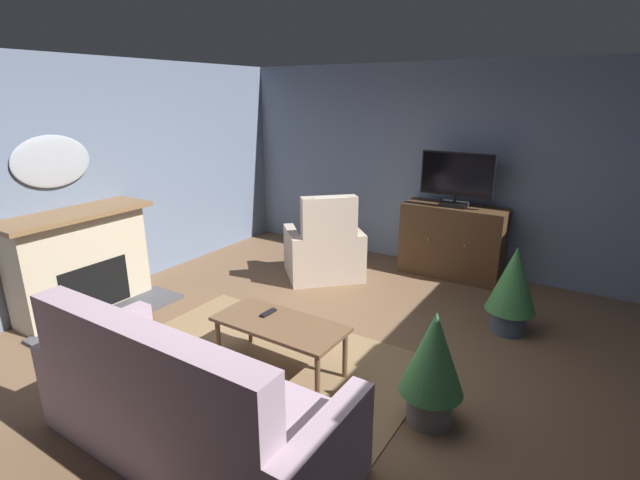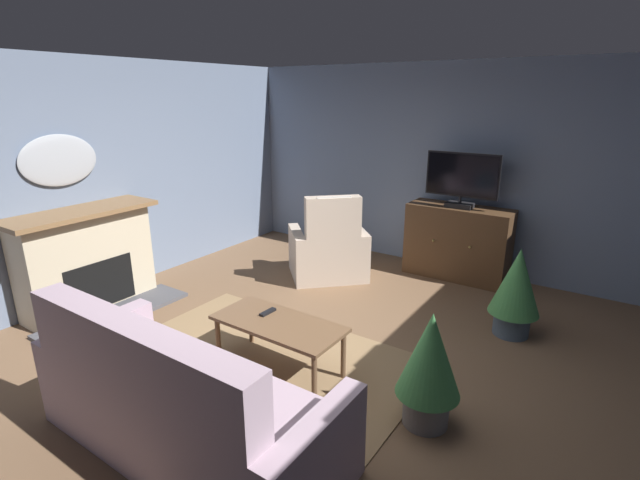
% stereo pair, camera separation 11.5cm
% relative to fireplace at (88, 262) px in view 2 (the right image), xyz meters
% --- Properties ---
extents(ground_plane, '(6.54, 6.95, 0.04)m').
position_rel_fireplace_xyz_m(ground_plane, '(2.69, 0.31, -0.56)').
color(ground_plane, brown).
extents(wall_back, '(6.54, 0.10, 2.71)m').
position_rel_fireplace_xyz_m(wall_back, '(2.69, 3.54, 0.81)').
color(wall_back, slate).
rests_on(wall_back, ground_plane).
extents(wall_left, '(0.10, 6.95, 2.71)m').
position_rel_fireplace_xyz_m(wall_left, '(-0.33, 0.31, 0.81)').
color(wall_left, slate).
rests_on(wall_left, ground_plane).
extents(rug_central, '(2.70, 1.99, 0.01)m').
position_rel_fireplace_xyz_m(rug_central, '(2.34, 0.09, -0.53)').
color(rug_central, '#8E704C').
rests_on(rug_central, ground_plane).
extents(fireplace, '(0.92, 1.58, 1.13)m').
position_rel_fireplace_xyz_m(fireplace, '(0.00, 0.00, 0.00)').
color(fireplace, '#4C4C51').
rests_on(fireplace, ground_plane).
extents(wall_mirror_oval, '(0.06, 0.83, 0.54)m').
position_rel_fireplace_xyz_m(wall_mirror_oval, '(-0.25, 0.00, 1.09)').
color(wall_mirror_oval, '#B2B7BF').
extents(tv_cabinet, '(1.29, 0.51, 0.94)m').
position_rel_fireplace_xyz_m(tv_cabinet, '(3.07, 3.19, -0.09)').
color(tv_cabinet, '#352315').
rests_on(tv_cabinet, ground_plane).
extents(television, '(0.90, 0.20, 0.68)m').
position_rel_fireplace_xyz_m(television, '(3.07, 3.14, 0.77)').
color(television, black).
rests_on(television, tv_cabinet).
extents(coffee_table, '(1.15, 0.53, 0.46)m').
position_rel_fireplace_xyz_m(coffee_table, '(2.53, 0.19, -0.13)').
color(coffee_table, brown).
rests_on(coffee_table, ground_plane).
extents(tv_remote, '(0.06, 0.17, 0.02)m').
position_rel_fireplace_xyz_m(tv_remote, '(2.35, 0.27, -0.06)').
color(tv_remote, black).
rests_on(tv_remote, coffee_table).
extents(sofa_floral, '(2.19, 0.89, 1.07)m').
position_rel_fireplace_xyz_m(sofa_floral, '(2.60, -0.92, -0.19)').
color(sofa_floral, '#AD93A3').
rests_on(sofa_floral, ground_plane).
extents(armchair_facing_sofa, '(1.23, 1.23, 1.15)m').
position_rel_fireplace_xyz_m(armchair_facing_sofa, '(1.70, 2.25, -0.19)').
color(armchair_facing_sofa, '#C6B29E').
rests_on(armchair_facing_sofa, ground_plane).
extents(potted_plant_tall_palm_by_window, '(0.46, 0.46, 0.88)m').
position_rel_fireplace_xyz_m(potted_plant_tall_palm_by_window, '(3.84, 0.26, -0.05)').
color(potted_plant_tall_palm_by_window, slate).
rests_on(potted_plant_tall_palm_by_window, ground_plane).
extents(potted_plant_on_hearth_side, '(0.48, 0.48, 0.90)m').
position_rel_fireplace_xyz_m(potted_plant_on_hearth_side, '(4.05, 1.99, -0.04)').
color(potted_plant_on_hearth_side, '#3D4C5B').
rests_on(potted_plant_on_hearth_side, ground_plane).
extents(cat, '(0.69, 0.34, 0.19)m').
position_rel_fireplace_xyz_m(cat, '(1.30, -0.25, -0.45)').
color(cat, gray).
rests_on(cat, ground_plane).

